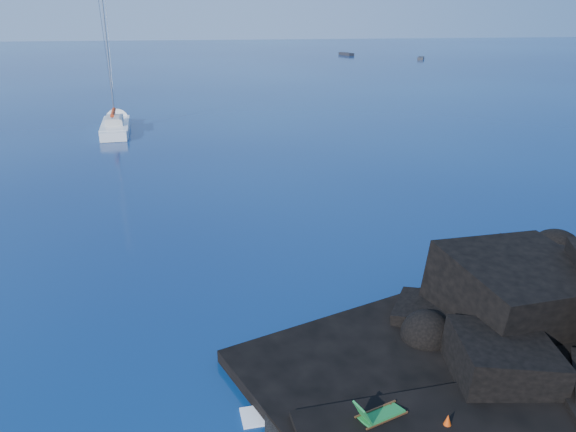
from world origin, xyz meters
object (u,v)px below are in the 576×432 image
Objects in this scene: sunbather at (410,410)px; distant_boat_a at (346,55)px; sailboat at (116,132)px; marker_cone at (447,424)px; deck_chair at (382,409)px; distant_boat_b at (421,59)px.

sunbather reaches higher than distant_boat_a.
marker_cone is (15.23, -44.04, 0.65)m from sailboat.
sunbather is 130.58m from distant_boat_a.
sailboat reaches higher than distant_boat_a.
sunbather is 2.66× the size of marker_cone.
sailboat is at bearing 109.07° from marker_cone.
sailboat is 20.84× the size of marker_cone.
deck_chair is 0.92× the size of sunbather.
sailboat reaches higher than deck_chair.
distant_boat_a is (28.02, 128.22, -0.65)m from marker_cone.
sunbather is 0.39× the size of distant_boat_b.
sailboat is 46.60m from marker_cone.
sailboat is 2.69× the size of distant_boat_a.
distant_boat_a is at bearing 77.67° from marker_cone.
sunbather is at bearing -5.77° from deck_chair.
distant_boat_a is (28.79, 127.36, -0.51)m from sunbather.
deck_chair is at bearing -78.30° from sailboat.
distant_boat_b is at bearing -64.32° from distant_boat_a.
marker_cone is at bearing -85.81° from distant_boat_b.
sailboat reaches higher than marker_cone.
distant_boat_b is (42.16, 114.78, -0.65)m from marker_cone.
deck_chair is at bearing -123.91° from distant_boat_a.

